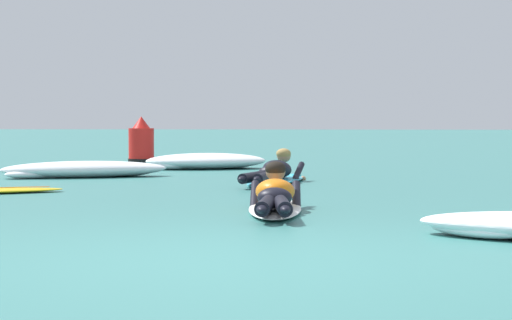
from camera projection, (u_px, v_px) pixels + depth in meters
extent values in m
plane|color=#387A75|center=(294.00, 175.00, 16.90)|extent=(120.00, 120.00, 0.00)
ellipsoid|color=white|center=(275.00, 208.00, 10.32)|extent=(0.65, 2.39, 0.07)
ellipsoid|color=white|center=(276.00, 198.00, 11.45)|extent=(0.20, 0.21, 0.06)
ellipsoid|color=orange|center=(275.00, 191.00, 10.36)|extent=(0.44, 0.71, 0.35)
ellipsoid|color=black|center=(275.00, 198.00, 9.96)|extent=(0.35, 0.30, 0.20)
cylinder|color=black|center=(265.00, 205.00, 9.41)|extent=(0.15, 0.80, 0.14)
ellipsoid|color=black|center=(262.00, 209.00, 9.01)|extent=(0.11, 0.22, 0.08)
cylinder|color=black|center=(283.00, 206.00, 9.41)|extent=(0.23, 0.81, 0.14)
ellipsoid|color=black|center=(285.00, 209.00, 9.01)|extent=(0.11, 0.22, 0.08)
cylinder|color=black|center=(255.00, 196.00, 10.75)|extent=(0.12, 0.55, 0.32)
sphere|color=#8C6647|center=(256.00, 203.00, 11.12)|extent=(0.09, 0.09, 0.09)
cylinder|color=black|center=(296.00, 197.00, 10.72)|extent=(0.12, 0.55, 0.32)
sphere|color=#8C6647|center=(296.00, 203.00, 11.06)|extent=(0.09, 0.09, 0.09)
sphere|color=#8C6647|center=(276.00, 171.00, 10.76)|extent=(0.21, 0.21, 0.21)
ellipsoid|color=black|center=(276.00, 169.00, 10.74)|extent=(0.23, 0.21, 0.16)
ellipsoid|color=#2DB2D1|center=(276.00, 181.00, 14.74)|extent=(1.02, 2.44, 0.07)
ellipsoid|color=#2DB2D1|center=(295.00, 176.00, 15.84)|extent=(0.24, 0.24, 0.06)
ellipsoid|color=black|center=(277.00, 169.00, 14.78)|extent=(0.52, 0.73, 0.35)
ellipsoid|color=black|center=(270.00, 173.00, 14.41)|extent=(0.39, 0.34, 0.20)
cylinder|color=black|center=(253.00, 177.00, 13.86)|extent=(0.36, 0.90, 0.14)
ellipsoid|color=black|center=(242.00, 179.00, 13.44)|extent=(0.14, 0.24, 0.08)
cylinder|color=black|center=(265.00, 177.00, 13.82)|extent=(0.26, 0.90, 0.14)
ellipsoid|color=black|center=(258.00, 179.00, 13.38)|extent=(0.14, 0.24, 0.08)
cylinder|color=black|center=(269.00, 173.00, 15.20)|extent=(0.20, 0.59, 0.34)
sphere|color=tan|center=(276.00, 178.00, 15.57)|extent=(0.09, 0.09, 0.09)
cylinder|color=black|center=(298.00, 174.00, 15.06)|extent=(0.20, 0.59, 0.34)
sphere|color=tan|center=(303.00, 179.00, 15.42)|extent=(0.09, 0.09, 0.09)
sphere|color=tan|center=(284.00, 156.00, 15.15)|extent=(0.21, 0.21, 0.21)
ellipsoid|color=#AD894C|center=(284.00, 154.00, 15.13)|extent=(0.25, 0.24, 0.16)
ellipsoid|color=white|center=(477.00, 230.00, 8.10)|extent=(0.88, 0.88, 0.12)
ellipsoid|color=white|center=(206.00, 161.00, 18.75)|extent=(2.48, 1.79, 0.29)
ellipsoid|color=white|center=(234.00, 163.00, 19.05)|extent=(0.96, 0.83, 0.20)
ellipsoid|color=white|center=(171.00, 165.00, 18.48)|extent=(0.95, 0.80, 0.16)
ellipsoid|color=white|center=(85.00, 169.00, 16.13)|extent=(2.73, 1.70, 0.26)
ellipsoid|color=white|center=(125.00, 171.00, 16.44)|extent=(1.01, 0.60, 0.18)
ellipsoid|color=white|center=(34.00, 174.00, 15.83)|extent=(1.00, 0.88, 0.14)
cylinder|color=red|center=(141.00, 146.00, 20.47)|extent=(0.51, 0.51, 0.73)
cone|color=red|center=(141.00, 122.00, 20.45)|extent=(0.36, 0.36, 0.24)
cylinder|color=black|center=(141.00, 162.00, 20.49)|extent=(0.54, 0.54, 0.12)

